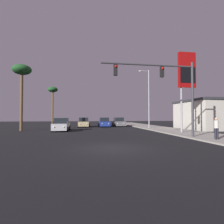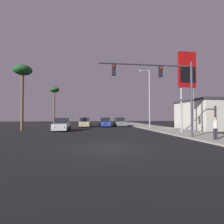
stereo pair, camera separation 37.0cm
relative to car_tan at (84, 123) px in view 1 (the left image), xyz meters
name	(u,v)px [view 1 (the left image)]	position (x,y,z in m)	size (l,w,h in m)	color
ground_plane	(113,148)	(1.91, -21.53, -0.76)	(120.00, 120.00, 0.00)	black
sidewalk_right	(176,131)	(11.41, -11.53, -0.70)	(5.00, 60.00, 0.12)	#9E998E
building_gas_station	(218,115)	(19.91, -8.33, 1.40)	(10.30, 8.30, 4.30)	beige
car_tan	(84,123)	(0.00, 0.00, 0.00)	(2.04, 4.33, 1.68)	tan
car_grey	(119,122)	(6.50, 0.50, 0.00)	(2.04, 4.32, 1.68)	slate
car_silver	(61,125)	(-2.78, -8.46, 0.00)	(2.04, 4.32, 1.68)	#B7B7BC
car_blue	(104,123)	(3.69, -0.11, 0.00)	(2.04, 4.33, 1.68)	navy
traffic_light_mast	(167,83)	(7.17, -17.83, 4.01)	(8.14, 0.36, 6.50)	#38383D
street_lamp	(148,96)	(9.94, -5.86, 4.36)	(1.74, 0.24, 9.00)	#99999E
gas_station_sign	(187,74)	(11.61, -13.71, 5.86)	(2.00, 0.42, 9.00)	#99999E
pedestrian_on_sidewalk	(216,127)	(10.18, -19.81, 0.27)	(0.34, 0.32, 1.67)	#23232D
palm_tree_near	(22,73)	(-7.98, -7.53, 6.78)	(2.40, 2.40, 8.68)	brown
palm_tree_far	(53,92)	(-7.64, 12.47, 7.18)	(2.40, 2.40, 9.14)	brown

